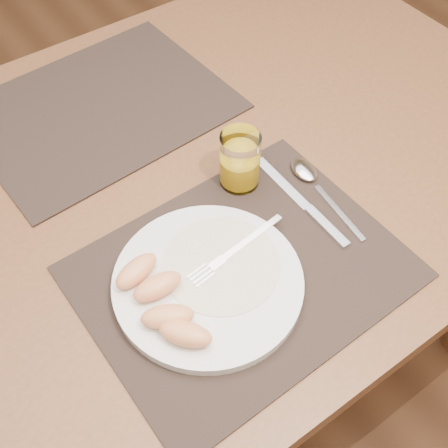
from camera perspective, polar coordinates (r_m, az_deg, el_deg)
ground at (r=1.58m, az=-3.10°, el=-13.82°), size 5.00×5.00×0.00m
table at (r=1.00m, az=-4.73°, el=1.76°), size 1.40×0.90×0.75m
placemat_near at (r=0.82m, az=1.86°, el=-4.86°), size 0.46×0.36×0.00m
placemat_far at (r=1.08m, az=-12.48°, el=11.46°), size 0.47×0.38×0.00m
plate at (r=0.80m, az=-1.64°, el=-5.96°), size 0.27×0.27×0.02m
plate_dressing at (r=0.80m, az=-0.28°, el=-4.09°), size 0.17×0.17×0.00m
fork at (r=0.81m, az=0.57°, el=-3.09°), size 0.18×0.04×0.00m
knife at (r=0.89m, az=8.50°, el=1.63°), size 0.02×0.22×0.01m
spoon at (r=0.93m, az=8.62°, el=4.87°), size 0.04×0.19×0.01m
juice_glass at (r=0.89m, az=1.62°, el=6.27°), size 0.06×0.06×0.10m
grapefruit_wedges at (r=0.76m, az=-6.40°, el=-7.79°), size 0.09×0.18×0.03m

